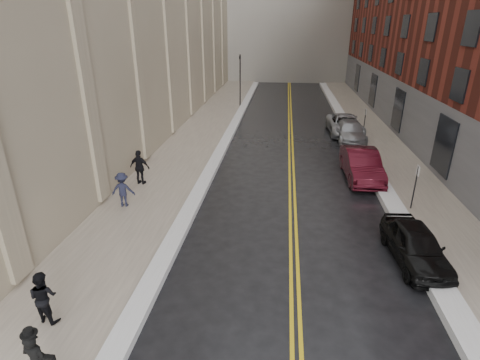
% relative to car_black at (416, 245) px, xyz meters
% --- Properties ---
extents(ground, '(160.00, 160.00, 0.00)m').
position_rel_car_black_xyz_m(ground, '(-6.80, -3.91, -0.67)').
color(ground, black).
rests_on(ground, ground).
extents(sidewalk_left, '(4.00, 64.00, 0.15)m').
position_rel_car_black_xyz_m(sidewalk_left, '(-11.30, 12.09, -0.60)').
color(sidewalk_left, gray).
rests_on(sidewalk_left, ground).
extents(sidewalk_right, '(3.00, 64.00, 0.15)m').
position_rel_car_black_xyz_m(sidewalk_right, '(2.20, 12.09, -0.60)').
color(sidewalk_right, gray).
rests_on(sidewalk_right, ground).
extents(lane_stripe_a, '(0.12, 64.00, 0.01)m').
position_rel_car_black_xyz_m(lane_stripe_a, '(-4.42, 12.09, -0.67)').
color(lane_stripe_a, gold).
rests_on(lane_stripe_a, ground).
extents(lane_stripe_b, '(0.12, 64.00, 0.01)m').
position_rel_car_black_xyz_m(lane_stripe_b, '(-4.18, 12.09, -0.67)').
color(lane_stripe_b, gold).
rests_on(lane_stripe_b, ground).
extents(snow_ridge_left, '(0.70, 60.80, 0.26)m').
position_rel_car_black_xyz_m(snow_ridge_left, '(-9.00, 12.09, -0.54)').
color(snow_ridge_left, white).
rests_on(snow_ridge_left, ground).
extents(snow_ridge_right, '(0.85, 60.80, 0.30)m').
position_rel_car_black_xyz_m(snow_ridge_right, '(0.35, 12.09, -0.52)').
color(snow_ridge_right, white).
rests_on(snow_ridge_right, ground).
extents(traffic_signal, '(0.18, 0.15, 5.20)m').
position_rel_car_black_xyz_m(traffic_signal, '(-9.40, 26.09, 2.41)').
color(traffic_signal, black).
rests_on(traffic_signal, ground).
extents(parking_sign_near, '(0.06, 0.35, 2.23)m').
position_rel_car_black_xyz_m(parking_sign_near, '(1.10, 4.09, 0.68)').
color(parking_sign_near, black).
rests_on(parking_sign_near, ground).
extents(parking_sign_far, '(0.06, 0.35, 2.23)m').
position_rel_car_black_xyz_m(parking_sign_far, '(1.10, 16.09, 0.68)').
color(parking_sign_far, black).
rests_on(parking_sign_far, ground).
extents(car_black, '(1.90, 4.06, 1.34)m').
position_rel_car_black_xyz_m(car_black, '(0.00, 0.00, 0.00)').
color(car_black, black).
rests_on(car_black, ground).
extents(car_maroon, '(1.81, 4.91, 1.61)m').
position_rel_car_black_xyz_m(car_maroon, '(-0.51, 7.91, 0.13)').
color(car_maroon, '#400B15').
rests_on(car_maroon, ground).
extents(car_silver_near, '(1.96, 4.76, 1.38)m').
position_rel_car_black_xyz_m(car_silver_near, '(0.00, 15.35, 0.02)').
color(car_silver_near, '#94979B').
rests_on(car_silver_near, ground).
extents(car_silver_far, '(2.62, 5.35, 1.46)m').
position_rel_car_black_xyz_m(car_silver_far, '(-0.14, 17.05, 0.06)').
color(car_silver_far, '#A9ABB2').
rests_on(car_silver_far, ground).
extents(pedestrian_a, '(0.88, 0.75, 1.60)m').
position_rel_car_black_xyz_m(pedestrian_a, '(-11.39, -4.43, 0.28)').
color(pedestrian_a, black).
rests_on(pedestrian_a, sidewalk_left).
extents(pedestrian_b, '(1.12, 0.71, 1.64)m').
position_rel_car_black_xyz_m(pedestrian_b, '(-12.11, 2.81, 0.30)').
color(pedestrian_b, '#1A1C2F').
rests_on(pedestrian_b, sidewalk_left).
extents(pedestrian_c, '(1.14, 0.60, 1.85)m').
position_rel_car_black_xyz_m(pedestrian_c, '(-12.26, 5.40, 0.40)').
color(pedestrian_c, black).
rests_on(pedestrian_c, sidewalk_left).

